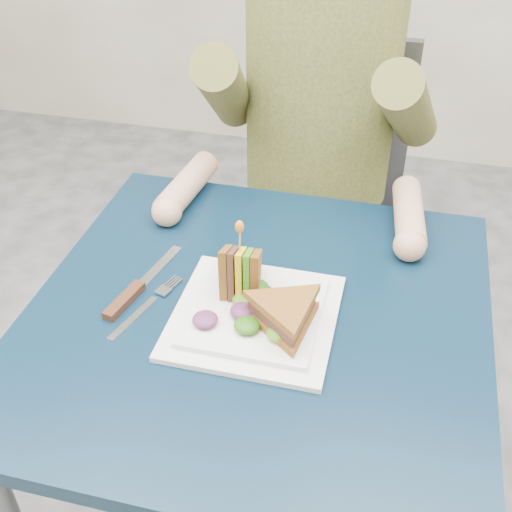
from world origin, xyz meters
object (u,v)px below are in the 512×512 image
(sandwich_upright, at_px, (240,273))
(chair, at_px, (319,193))
(plate, at_px, (255,315))
(sandwich_flat, at_px, (285,314))
(fork, at_px, (144,308))
(knife, at_px, (131,294))
(diner, at_px, (321,73))
(table, at_px, (257,345))

(sandwich_upright, bearing_deg, chair, 87.07)
(plate, xyz_separation_m, sandwich_flat, (0.05, -0.03, 0.04))
(fork, height_order, knife, knife)
(chair, xyz_separation_m, sandwich_upright, (-0.03, -0.67, 0.24))
(plate, relative_size, sandwich_flat, 1.30)
(diner, distance_m, plate, 0.63)
(diner, height_order, knife, diner)
(sandwich_upright, distance_m, fork, 0.17)
(table, relative_size, chair, 0.81)
(table, bearing_deg, knife, -176.01)
(table, relative_size, diner, 1.01)
(table, height_order, plate, plate)
(sandwich_upright, bearing_deg, fork, -155.97)
(fork, distance_m, knife, 0.04)
(sandwich_upright, bearing_deg, table, -36.18)
(fork, bearing_deg, knife, 142.43)
(chair, height_order, sandwich_upright, chair)
(table, distance_m, diner, 0.64)
(table, relative_size, sandwich_upright, 5.10)
(plate, xyz_separation_m, sandwich_upright, (-0.04, 0.04, 0.05))
(table, height_order, diner, diner)
(diner, distance_m, sandwich_flat, 0.65)
(chair, height_order, knife, chair)
(sandwich_upright, relative_size, knife, 0.67)
(plate, distance_m, knife, 0.22)
(diner, bearing_deg, knife, -109.76)
(sandwich_upright, bearing_deg, plate, -52.12)
(table, bearing_deg, sandwich_flat, -38.88)
(diner, bearing_deg, chair, 90.00)
(table, bearing_deg, chair, 90.00)
(chair, bearing_deg, sandwich_flat, -85.70)
(table, height_order, sandwich_flat, sandwich_flat)
(diner, height_order, sandwich_flat, diner)
(diner, xyz_separation_m, fork, (-0.18, -0.62, -0.18))
(table, xyz_separation_m, sandwich_upright, (-0.03, 0.03, 0.13))
(chair, xyz_separation_m, sandwich_flat, (0.06, -0.74, 0.23))
(plate, bearing_deg, knife, 178.72)
(plate, bearing_deg, chair, 90.05)
(fork, bearing_deg, chair, 76.13)
(sandwich_flat, distance_m, knife, 0.28)
(chair, distance_m, sandwich_upright, 0.71)
(chair, distance_m, diner, 0.39)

